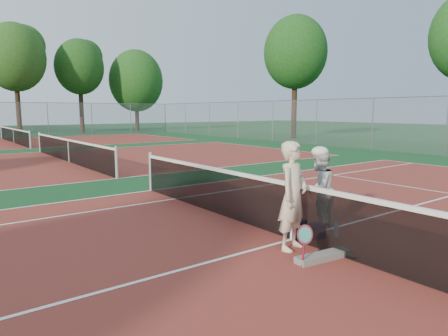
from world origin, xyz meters
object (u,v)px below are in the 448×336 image
object	(u,v)px
sports_bag_navy	(295,229)
racket_red	(305,245)
player_a	(293,196)
water_bottle	(336,230)
racket_black_held	(321,213)
net_main	(293,211)
player_b	(319,189)
racket_spare	(327,252)
sports_bag_purple	(315,231)

from	to	relation	value
sports_bag_navy	racket_red	bearing A→B (deg)	-131.47
player_a	water_bottle	distance (m)	1.29
sports_bag_navy	racket_black_held	bearing A→B (deg)	4.72
player_a	racket_red	xyz separation A→B (m)	(-0.36, -0.60, -0.59)
racket_red	racket_black_held	xyz separation A→B (m)	(1.69, 1.08, -0.00)
net_main	water_bottle	world-z (taller)	net_main
water_bottle	player_b	bearing A→B (deg)	70.43
racket_red	net_main	bearing A→B (deg)	24.33
player_b	water_bottle	xyz separation A→B (m)	(-0.21, -0.60, -0.61)
player_a	racket_spare	xyz separation A→B (m)	(0.29, -0.50, -0.87)
net_main	sports_bag_navy	distance (m)	0.42
player_b	water_bottle	world-z (taller)	player_b
racket_red	water_bottle	bearing A→B (deg)	-7.74
sports_bag_navy	water_bottle	distance (m)	0.72
sports_bag_navy	player_a	bearing A→B (deg)	-142.03
racket_red	racket_black_held	distance (m)	2.00
player_a	player_b	xyz separation A→B (m)	(1.27, 0.53, -0.12)
racket_black_held	racket_red	bearing A→B (deg)	15.04
sports_bag_purple	water_bottle	size ratio (longest dim) A/B	1.07
player_a	net_main	bearing A→B (deg)	25.40
racket_red	racket_spare	size ratio (longest dim) A/B	0.98
player_a	racket_black_held	distance (m)	1.53
net_main	racket_black_held	distance (m)	1.01
player_a	racket_red	distance (m)	0.92
net_main	racket_black_held	world-z (taller)	net_main
sports_bag_navy	player_b	bearing A→B (deg)	8.32
net_main	sports_bag_purple	size ratio (longest dim) A/B	34.16
racket_red	sports_bag_navy	distance (m)	1.36
sports_bag_navy	water_bottle	bearing A→B (deg)	-43.34
racket_spare	player_b	bearing A→B (deg)	-62.04
racket_black_held	sports_bag_navy	size ratio (longest dim) A/B	1.59
sports_bag_navy	sports_bag_purple	size ratio (longest dim) A/B	1.14
net_main	player_a	size ratio (longest dim) A/B	6.17
player_b	racket_spare	world-z (taller)	player_b
racket_red	racket_spare	distance (m)	0.71
racket_black_held	sports_bag_purple	xyz separation A→B (m)	(-0.60, -0.35, -0.16)
player_b	racket_red	distance (m)	2.03
player_a	racket_black_held	xyz separation A→B (m)	(1.33, 0.48, -0.60)
racket_spare	net_main	bearing A→B (deg)	-22.47
racket_black_held	water_bottle	world-z (taller)	racket_black_held
racket_black_held	racket_spare	xyz separation A→B (m)	(-1.04, -0.98, -0.28)
net_main	racket_red	world-z (taller)	net_main
sports_bag_purple	water_bottle	world-z (taller)	water_bottle
player_a	sports_bag_navy	bearing A→B (deg)	20.81
water_bottle	racket_black_held	bearing A→B (deg)	64.26
net_main	water_bottle	xyz separation A→B (m)	(0.71, -0.40, -0.36)
racket_red	sports_bag_purple	size ratio (longest dim) A/B	1.84
player_a	sports_bag_purple	world-z (taller)	player_a
player_a	racket_black_held	size ratio (longest dim) A/B	3.04
net_main	racket_spare	world-z (taller)	net_main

